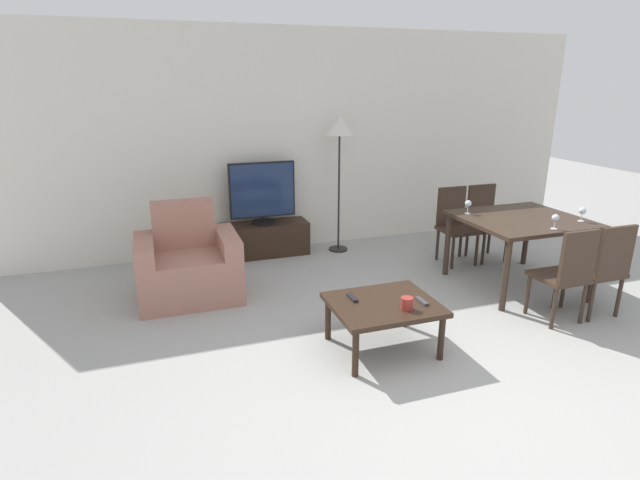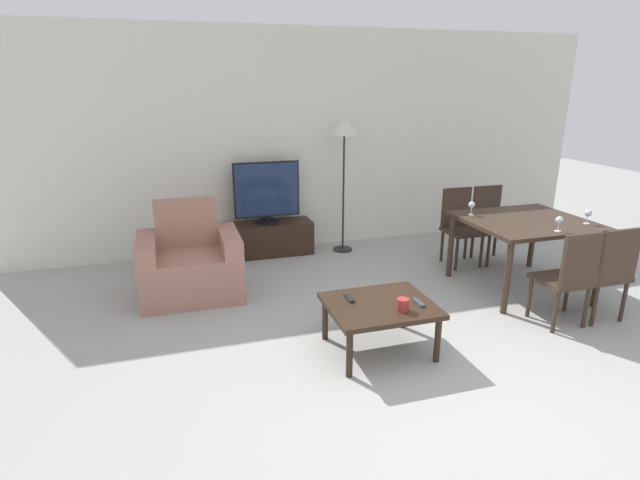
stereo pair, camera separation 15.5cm
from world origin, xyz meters
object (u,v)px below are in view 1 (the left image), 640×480
object	(u,v)px
tv_stand	(264,239)
dining_chair_far_left	(455,222)
dining_chair_near	(566,272)
armchair	(189,266)
wine_glass_right	(582,212)
dining_table	(521,225)
tv	(262,193)
dining_chair_far	(485,219)
remote_secondary	(422,301)
wine_glass_left	(555,219)
floor_lamp	(340,132)
cup_white_near	(407,303)
remote_primary	(352,298)
dining_chair_near_right	(603,266)
wine_glass_center	(468,204)
coffee_table	(383,308)

from	to	relation	value
tv_stand	dining_chair_far_left	world-z (taller)	dining_chair_far_left
dining_chair_near	armchair	bearing A→B (deg)	151.73
dining_chair_far_left	wine_glass_right	bearing A→B (deg)	-60.48
dining_table	wine_glass_right	bearing A→B (deg)	-34.54
dining_table	wine_glass_right	xyz separation A→B (m)	(0.45, -0.31, 0.18)
tv	dining_chair_far	world-z (taller)	tv
dining_table	wine_glass_right	size ratio (longest dim) A/B	8.16
tv_stand	wine_glass_right	world-z (taller)	wine_glass_right
remote_secondary	dining_chair_far_left	bearing A→B (deg)	50.25
tv_stand	wine_glass_left	distance (m)	3.28
floor_lamp	cup_white_near	distance (m)	2.84
armchair	dining_table	bearing A→B (deg)	-13.68
tv_stand	dining_chair_far	size ratio (longest dim) A/B	1.23
tv_stand	armchair	bearing A→B (deg)	-134.73
wine_glass_right	remote_secondary	bearing A→B (deg)	-165.31
dining_chair_far	wine_glass_left	bearing A→B (deg)	-99.26
dining_table	remote_primary	xyz separation A→B (m)	(-2.13, -0.62, -0.24)
remote_secondary	cup_white_near	world-z (taller)	cup_white_near
tv_stand	dining_chair_near	bearing A→B (deg)	-51.64
dining_chair_near_right	wine_glass_right	size ratio (longest dim) A/B	6.07
cup_white_near	tv_stand	bearing A→B (deg)	100.35
dining_chair_far_left	wine_glass_center	bearing A→B (deg)	-112.88
armchair	wine_glass_left	distance (m)	3.56
wine_glass_left	dining_chair_near	bearing A→B (deg)	-116.30
coffee_table	remote_secondary	world-z (taller)	remote_secondary
dining_chair_far_left	floor_lamp	size ratio (longest dim) A/B	0.53
dining_chair_far_left	dining_chair_far	bearing A→B (deg)	0.00
dining_chair_far	remote_primary	xyz separation A→B (m)	(-2.34, -1.48, -0.06)
tv_stand	remote_secondary	size ratio (longest dim) A/B	7.26
cup_white_near	wine_glass_center	xyz separation A→B (m)	(1.37, 1.25, 0.38)
dining_chair_near	wine_glass_left	world-z (taller)	dining_chair_near
dining_chair_near	wine_glass_center	xyz separation A→B (m)	(-0.23, 1.17, 0.35)
floor_lamp	remote_secondary	size ratio (longest dim) A/B	11.23
remote_primary	remote_secondary	world-z (taller)	same
coffee_table	dining_chair_far	xyz separation A→B (m)	(2.13, 1.62, 0.12)
armchair	wine_glass_right	distance (m)	3.95
tv_stand	dining_chair_far_left	bearing A→B (deg)	-24.09
remote_primary	wine_glass_right	size ratio (longest dim) A/B	1.03
remote_secondary	wine_glass_left	xyz separation A→B (m)	(1.63, 0.42, 0.42)
cup_white_near	wine_glass_center	bearing A→B (deg)	42.25
cup_white_near	wine_glass_center	world-z (taller)	wine_glass_center
coffee_table	remote_primary	size ratio (longest dim) A/B	5.52
tv	remote_primary	world-z (taller)	tv
armchair	remote_primary	world-z (taller)	armchair
dining_chair_near	wine_glass_right	distance (m)	0.93
coffee_table	wine_glass_right	world-z (taller)	wine_glass_right
tv	coffee_table	xyz separation A→B (m)	(0.39, -2.56, -0.43)
dining_chair_near	floor_lamp	bearing A→B (deg)	114.62
tv	dining_table	size ratio (longest dim) A/B	0.67
cup_white_near	wine_glass_center	size ratio (longest dim) A/B	0.66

